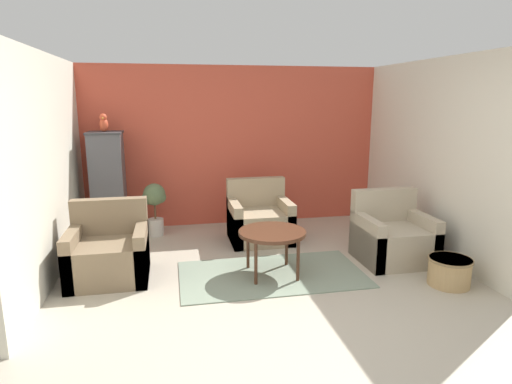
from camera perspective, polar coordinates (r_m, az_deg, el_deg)
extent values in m
plane|color=#B2A893|center=(3.86, 5.09, -17.66)|extent=(20.00, 20.00, 0.00)
cube|color=#C64C38|center=(6.64, -2.88, 6.10)|extent=(4.60, 0.06, 2.42)
cube|color=beige|center=(5.07, -26.06, 2.91)|extent=(0.06, 3.30, 2.42)
cube|color=beige|center=(5.88, 22.29, 4.39)|extent=(0.06, 3.30, 2.42)
cube|color=gray|center=(4.87, 2.13, -10.90)|extent=(2.04, 1.12, 0.01)
cylinder|color=#472819|center=(4.70, 2.18, -5.42)|extent=(0.74, 0.74, 0.04)
cylinder|color=#472819|center=(4.53, -0.02, -9.57)|extent=(0.04, 0.04, 0.47)
cylinder|color=#472819|center=(4.64, 5.62, -9.10)|extent=(0.04, 0.04, 0.47)
cylinder|color=#472819|center=(4.95, -1.08, -7.62)|extent=(0.04, 0.04, 0.47)
cylinder|color=#472819|center=(5.05, 4.10, -7.25)|extent=(0.04, 0.04, 0.47)
cube|color=#7A664C|center=(4.95, -19.02, -8.63)|extent=(0.83, 0.75, 0.43)
cube|color=#7A664C|center=(5.11, -18.92, -3.05)|extent=(0.83, 0.14, 0.40)
cube|color=#7A664C|center=(4.99, -23.13, -7.93)|extent=(0.12, 0.75, 0.57)
cube|color=#7A664C|center=(4.89, -14.95, -7.74)|extent=(0.12, 0.75, 0.57)
cube|color=tan|center=(5.44, 17.88, -6.63)|extent=(0.83, 0.75, 0.43)
cube|color=tan|center=(5.58, 16.66, -1.62)|extent=(0.83, 0.14, 0.40)
cube|color=tan|center=(5.26, 14.55, -6.27)|extent=(0.12, 0.75, 0.57)
cube|color=tan|center=(5.60, 21.10, -5.58)|extent=(0.12, 0.75, 0.57)
cube|color=#9E896B|center=(5.90, 0.54, -4.53)|extent=(0.83, 0.75, 0.43)
cube|color=#9E896B|center=(6.09, -0.05, 0.04)|extent=(0.83, 0.14, 0.40)
cube|color=#9E896B|center=(5.82, -2.87, -4.06)|extent=(0.12, 0.75, 0.57)
cube|color=#9E896B|center=(5.96, 3.86, -3.68)|extent=(0.12, 0.75, 0.57)
cube|color=#353539|center=(6.45, -18.63, -5.24)|extent=(0.53, 0.53, 0.10)
cube|color=#4C4C51|center=(6.28, -19.09, 1.14)|extent=(0.44, 0.44, 1.36)
cube|color=#353539|center=(6.19, -19.54, 7.45)|extent=(0.46, 0.46, 0.03)
ellipsoid|color=#D14C2D|center=(6.18, -19.62, 8.43)|extent=(0.11, 0.14, 0.18)
sphere|color=#D14C2D|center=(6.16, -19.71, 9.37)|extent=(0.10, 0.10, 0.10)
cone|color=gold|center=(6.12, -19.76, 9.28)|extent=(0.04, 0.04, 0.04)
cone|color=#D14C2D|center=(6.25, -19.52, 8.30)|extent=(0.06, 0.12, 0.16)
cylinder|color=beige|center=(6.33, -13.19, -4.57)|extent=(0.22, 0.22, 0.24)
cylinder|color=brown|center=(6.26, -13.30, -2.41)|extent=(0.03, 0.03, 0.25)
sphere|color=#566B47|center=(6.21, -13.41, -0.31)|extent=(0.31, 0.31, 0.31)
sphere|color=#566B47|center=(6.25, -14.16, -0.78)|extent=(0.19, 0.19, 0.19)
sphere|color=#566B47|center=(6.19, -12.68, -0.68)|extent=(0.17, 0.17, 0.17)
cylinder|color=tan|center=(5.01, 24.38, -9.65)|extent=(0.43, 0.43, 0.30)
cylinder|color=olive|center=(4.96, 24.52, -8.18)|extent=(0.45, 0.45, 0.02)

